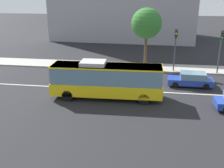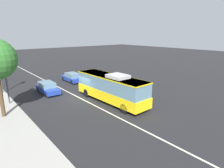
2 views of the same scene
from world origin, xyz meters
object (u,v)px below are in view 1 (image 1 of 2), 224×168
Objects in this scene: traffic_light_near_corner at (175,43)px; sedan_blue_ahead at (191,79)px; transit_bus at (106,79)px; traffic_light_mid_block at (221,44)px; street_tree_kerbside_left at (147,24)px.

sedan_blue_ahead is at bearing 19.34° from traffic_light_near_corner.
transit_bus is 14.84m from traffic_light_mid_block.
street_tree_kerbside_left is (-4.89, 6.18, 4.81)m from sedan_blue_ahead.
transit_bus is at bearing -33.05° from traffic_light_near_corner.
transit_bus is 11.64m from street_tree_kerbside_left.
street_tree_kerbside_left is (-8.49, 1.59, 1.97)m from traffic_light_mid_block.
street_tree_kerbside_left is at bearing -50.45° from sedan_blue_ahead.
transit_bus is 1.94× the size of traffic_light_near_corner.
sedan_blue_ahead is 5.77m from traffic_light_near_corner.
sedan_blue_ahead is at bearing 26.77° from transit_bus.
traffic_light_mid_block reaches higher than transit_bus.
transit_bus is 2.22× the size of sedan_blue_ahead.
street_tree_kerbside_left is (-3.46, 1.36, 1.97)m from traffic_light_near_corner.
street_tree_kerbside_left is at bearing 71.47° from transit_bus.
traffic_light_mid_block is at bearing -127.00° from sedan_blue_ahead.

